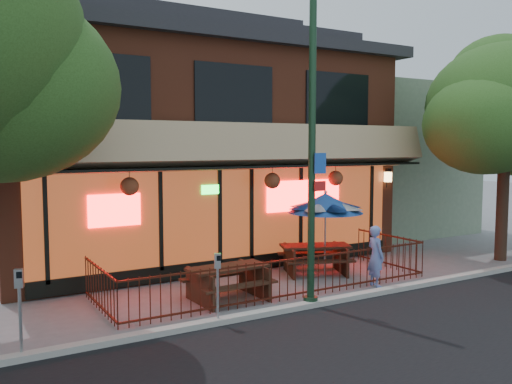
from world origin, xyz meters
TOP-DOWN VIEW (x-y plane):
  - ground at (0.00, 0.00)m, footprint 80.00×80.00m
  - curb at (0.00, -0.50)m, footprint 80.00×0.25m
  - restaurant_building at (0.00, 7.11)m, footprint 12.96×9.49m
  - neighbor_building at (9.00, 7.70)m, footprint 6.00×7.00m
  - patio_fence at (0.00, 0.50)m, footprint 8.44×2.62m
  - street_light at (0.00, -0.40)m, footprint 0.43×0.32m
  - street_tree_right at (8.04, 0.59)m, footprint 4.80×4.80m
  - picnic_table_left at (-1.40, 0.93)m, footprint 1.92×1.50m
  - picnic_table_right at (1.90, 1.98)m, footprint 2.31×2.07m
  - patio_umbrella at (2.04, 1.73)m, footprint 2.06×2.06m
  - pedestrian at (2.39, 0.10)m, footprint 0.45×0.62m
  - parking_meter_near at (-2.36, -0.48)m, footprint 0.16×0.15m
  - parking_meter_far at (-6.01, -0.40)m, footprint 0.16×0.15m

SIDE VIEW (x-z plane):
  - ground at x=0.00m, z-range 0.00..0.00m
  - curb at x=0.00m, z-range 0.00..0.12m
  - picnic_table_left at x=-1.40m, z-range 0.13..0.92m
  - picnic_table_right at x=1.90m, z-range 0.13..0.94m
  - patio_fence at x=0.00m, z-range 0.13..1.13m
  - pedestrian at x=2.39m, z-range 0.00..1.57m
  - parking_meter_near at x=-2.36m, z-range 0.26..1.70m
  - parking_meter_far at x=-6.01m, z-range 0.27..1.82m
  - patio_umbrella at x=2.04m, z-range 0.83..3.19m
  - neighbor_building at x=9.00m, z-range 0.00..6.00m
  - street_light at x=0.00m, z-range -0.35..6.65m
  - restaurant_building at x=0.00m, z-range 0.10..8.15m
  - street_tree_right at x=8.04m, z-range 1.45..8.47m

